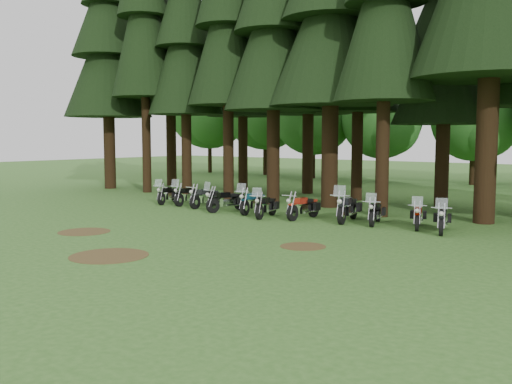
# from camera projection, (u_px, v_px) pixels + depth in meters

# --- Properties ---
(ground) EXTENTS (120.00, 120.00, 0.00)m
(ground) POSITION_uv_depth(u_px,v_px,m) (186.00, 233.00, 19.65)
(ground) COLOR #336523
(ground) RESTS_ON ground
(pine_front_0) EXTENTS (5.49, 5.49, 16.17)m
(pine_front_0) POSITION_uv_depth(u_px,v_px,m) (107.00, 36.00, 35.94)
(pine_front_0) COLOR black
(pine_front_0) RESTS_ON ground
(pine_front_2) EXTENTS (4.32, 4.32, 16.22)m
(pine_front_2) POSITION_uv_depth(u_px,v_px,m) (185.00, 24.00, 32.41)
(pine_front_2) COLOR black
(pine_front_2) RESTS_ON ground
(pine_front_4) EXTENTS (4.95, 4.95, 16.33)m
(pine_front_4) POSITION_uv_depth(u_px,v_px,m) (274.00, 5.00, 28.04)
(pine_front_4) COLOR black
(pine_front_4) RESTS_ON ground
(pine_back_0) EXTENTS (5.00, 5.00, 17.21)m
(pine_back_0) POSITION_uv_depth(u_px,v_px,m) (170.00, 32.00, 38.05)
(pine_back_0) COLOR black
(pine_back_0) RESTS_ON ground
(pine_back_1) EXTENTS (4.52, 4.52, 16.22)m
(pine_back_1) POSITION_uv_depth(u_px,v_px,m) (243.00, 34.00, 35.63)
(pine_back_1) COLOR black
(pine_back_1) RESTS_ON ground
(pine_back_2) EXTENTS (4.85, 4.85, 16.30)m
(pine_back_2) POSITION_uv_depth(u_px,v_px,m) (309.00, 24.00, 32.67)
(pine_back_2) COLOR black
(pine_back_2) RESTS_ON ground
(pine_back_3) EXTENTS (4.35, 4.35, 16.20)m
(pine_back_3) POSITION_uv_depth(u_px,v_px,m) (359.00, 11.00, 29.07)
(pine_back_3) COLOR black
(pine_back_3) RESTS_ON ground
(pine_back_4) EXTENTS (4.94, 4.94, 13.78)m
(pine_back_4) POSITION_uv_depth(u_px,v_px,m) (446.00, 31.00, 26.74)
(pine_back_4) COLOR black
(pine_back_4) RESTS_ON ground
(decid_0) EXTENTS (8.00, 7.78, 10.00)m
(decid_0) POSITION_uv_depth(u_px,v_px,m) (211.00, 109.00, 52.44)
(decid_0) COLOR black
(decid_0) RESTS_ON ground
(decid_1) EXTENTS (7.91, 7.69, 9.88)m
(decid_1) POSITION_uv_depth(u_px,v_px,m) (267.00, 108.00, 49.08)
(decid_1) COLOR black
(decid_1) RESTS_ON ground
(decid_2) EXTENTS (6.72, 6.53, 8.40)m
(decid_2) POSITION_uv_depth(u_px,v_px,m) (315.00, 116.00, 44.98)
(decid_2) COLOR black
(decid_2) RESTS_ON ground
(decid_3) EXTENTS (6.12, 5.95, 7.65)m
(decid_3) POSITION_uv_depth(u_px,v_px,m) (384.00, 121.00, 41.78)
(decid_3) COLOR black
(decid_3) RESTS_ON ground
(decid_4) EXTENTS (5.93, 5.76, 7.41)m
(decid_4) POSITION_uv_depth(u_px,v_px,m) (477.00, 121.00, 38.85)
(decid_4) COLOR black
(decid_4) RESTS_ON ground
(dirt_patch_0) EXTENTS (1.80, 1.80, 0.01)m
(dirt_patch_0) POSITION_uv_depth(u_px,v_px,m) (84.00, 232.00, 19.93)
(dirt_patch_0) COLOR #4C3D1E
(dirt_patch_0) RESTS_ON ground
(dirt_patch_1) EXTENTS (1.40, 1.40, 0.01)m
(dirt_patch_1) POSITION_uv_depth(u_px,v_px,m) (303.00, 246.00, 17.27)
(dirt_patch_1) COLOR #4C3D1E
(dirt_patch_1) RESTS_ON ground
(dirt_patch_2) EXTENTS (2.20, 2.20, 0.01)m
(dirt_patch_2) POSITION_uv_depth(u_px,v_px,m) (109.00, 256.00, 15.90)
(dirt_patch_2) COLOR #4C3D1E
(dirt_patch_2) RESTS_ON ground
(motorcycle_0) EXTENTS (0.87, 2.01, 1.28)m
(motorcycle_0) POSITION_uv_depth(u_px,v_px,m) (168.00, 195.00, 28.38)
(motorcycle_0) COLOR black
(motorcycle_0) RESTS_ON ground
(motorcycle_1) EXTENTS (0.59, 2.12, 1.33)m
(motorcycle_1) POSITION_uv_depth(u_px,v_px,m) (188.00, 196.00, 27.75)
(motorcycle_1) COLOR black
(motorcycle_1) RESTS_ON ground
(motorcycle_2) EXTENTS (0.37, 2.15, 0.87)m
(motorcycle_2) POSITION_uv_depth(u_px,v_px,m) (205.00, 198.00, 26.80)
(motorcycle_2) COLOR black
(motorcycle_2) RESTS_ON ground
(motorcycle_3) EXTENTS (0.77, 2.19, 1.38)m
(motorcycle_3) POSITION_uv_depth(u_px,v_px,m) (227.00, 201.00, 25.29)
(motorcycle_3) COLOR black
(motorcycle_3) RESTS_ON ground
(motorcycle_4) EXTENTS (0.66, 2.21, 1.39)m
(motorcycle_4) POSITION_uv_depth(u_px,v_px,m) (253.00, 203.00, 24.70)
(motorcycle_4) COLOR black
(motorcycle_4) RESTS_ON ground
(motorcycle_5) EXTENTS (0.80, 2.08, 1.32)m
(motorcycle_5) POSITION_uv_depth(u_px,v_px,m) (266.00, 207.00, 23.49)
(motorcycle_5) COLOR black
(motorcycle_5) RESTS_ON ground
(motorcycle_6) EXTENTS (0.31, 2.15, 0.88)m
(motorcycle_6) POSITION_uv_depth(u_px,v_px,m) (303.00, 208.00, 23.04)
(motorcycle_6) COLOR black
(motorcycle_6) RESTS_ON ground
(motorcycle_7) EXTENTS (0.83, 2.41, 1.52)m
(motorcycle_7) POSITION_uv_depth(u_px,v_px,m) (348.00, 209.00, 22.30)
(motorcycle_7) COLOR black
(motorcycle_7) RESTS_ON ground
(motorcycle_8) EXTENTS (0.85, 2.03, 1.29)m
(motorcycle_8) POSITION_uv_depth(u_px,v_px,m) (375.00, 213.00, 21.61)
(motorcycle_8) COLOR black
(motorcycle_8) RESTS_ON ground
(motorcycle_9) EXTENTS (0.94, 1.96, 1.26)m
(motorcycle_9) POSITION_uv_depth(u_px,v_px,m) (418.00, 217.00, 20.68)
(motorcycle_9) COLOR black
(motorcycle_9) RESTS_ON ground
(motorcycle_10) EXTENTS (0.90, 2.05, 1.31)m
(motorcycle_10) POSITION_uv_depth(u_px,v_px,m) (442.00, 220.00, 19.73)
(motorcycle_10) COLOR black
(motorcycle_10) RESTS_ON ground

